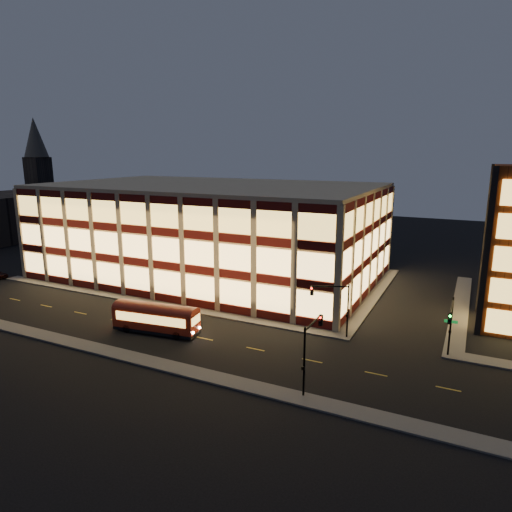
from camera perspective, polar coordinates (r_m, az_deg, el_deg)
The scene contains 12 objects.
ground at distance 59.48m, azimuth -11.53°, elevation -6.38°, with size 200.00×200.00×0.00m, color black.
sidewalk_office_south at distance 61.98m, azimuth -13.19°, elevation -5.59°, with size 54.00×2.00×0.15m, color #514F4C.
sidewalk_office_east at distance 65.28m, azimuth 14.52°, elevation -4.72°, with size 2.00×30.00×0.15m, color #514F4C.
sidewalk_tower_west at distance 64.22m, azimuth 24.20°, elevation -5.76°, with size 2.00×30.00×0.15m, color #514F4C.
sidewalk_near at distance 50.53m, azimuth -20.63°, elevation -10.43°, with size 100.00×2.00×0.15m, color #514F4C.
office_building at distance 72.82m, azimuth -5.55°, elevation 3.26°, with size 50.45×30.45×14.50m.
church_tower at distance 134.79m, azimuth -25.34°, elevation 7.27°, with size 5.00×5.00×18.00m, color #2D2621.
church_spire at distance 134.44m, azimuth -25.92°, elevation 13.20°, with size 6.00×6.00×10.00m, color #4C473F.
traffic_signal_far at distance 48.66m, azimuth 9.81°, elevation -5.57°, with size 3.79×1.87×6.00m.
traffic_signal_right at distance 46.24m, azimuth 23.15°, elevation -7.47°, with size 1.20×4.37×6.00m.
traffic_signal_near at distance 38.23m, azimuth 6.84°, elevation -10.70°, with size 0.32×4.45×6.00m.
trolley_bus at distance 51.39m, azimuth -12.40°, elevation -7.40°, with size 9.84×3.57×3.26m.
Camera 1 is at (34.71, -44.24, 19.39)m, focal length 32.00 mm.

